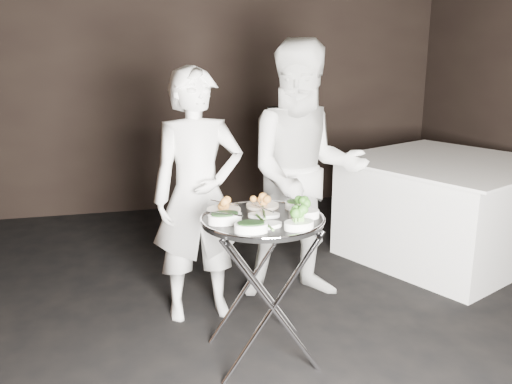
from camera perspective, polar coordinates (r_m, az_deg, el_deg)
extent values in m
cube|color=black|center=(5.99, -8.68, 12.35)|extent=(6.00, 0.05, 3.00)
cylinder|color=silver|center=(2.92, 1.77, -12.16)|extent=(0.56, 0.03, 0.83)
cylinder|color=silver|center=(2.92, 1.77, -12.16)|extent=(0.56, 0.03, 0.83)
cylinder|color=silver|center=(3.30, -0.28, -8.86)|extent=(0.56, 0.03, 0.83)
cylinder|color=silver|center=(3.30, -0.28, -8.86)|extent=(0.56, 0.03, 0.83)
cylinder|color=silver|center=(2.92, -3.86, -4.00)|extent=(0.02, 0.48, 0.02)
cylinder|color=silver|center=(3.03, 5.08, -3.30)|extent=(0.02, 0.48, 0.02)
cylinder|color=black|center=(2.96, 0.70, -3.00)|extent=(0.67, 0.67, 0.03)
torus|color=silver|center=(2.95, 0.70, -2.74)|extent=(0.68, 0.68, 0.01)
cylinder|color=beige|center=(3.07, -3.41, -1.92)|extent=(0.19, 0.19, 0.02)
cylinder|color=beige|center=(3.15, 0.69, -1.44)|extent=(0.19, 0.19, 0.02)
cylinder|color=white|center=(3.13, 4.05, -1.40)|extent=(0.11, 0.11, 0.04)
cylinder|color=silver|center=(3.05, -3.33, -1.13)|extent=(0.14, 0.17, 0.01)
cylinder|color=silver|center=(3.14, 0.62, -0.62)|extent=(0.07, 0.20, 0.01)
cylinder|color=silver|center=(3.12, 4.19, -0.78)|extent=(0.06, 0.20, 0.01)
cylinder|color=silver|center=(2.84, -3.34, -2.30)|extent=(0.18, 0.12, 0.01)
cylinder|color=silver|center=(2.95, 5.09, -1.70)|extent=(0.13, 0.17, 0.01)
cylinder|color=silver|center=(2.95, 0.66, -1.68)|extent=(0.08, 0.19, 0.01)
imported|color=silver|center=(3.50, -6.12, -0.44)|extent=(0.62, 0.43, 1.64)
imported|color=silver|center=(3.76, 5.13, 1.99)|extent=(0.97, 0.80, 1.81)
cube|color=white|center=(4.85, 19.15, -1.85)|extent=(1.33, 1.33, 0.83)
cube|color=white|center=(4.75, 19.57, 3.09)|extent=(1.49, 1.49, 0.02)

